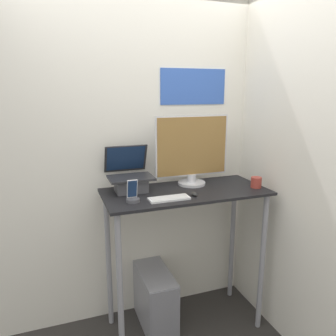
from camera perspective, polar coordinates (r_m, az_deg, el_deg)
wall_back at (r=2.67m, az=0.18°, el=1.77°), size 6.00×0.06×2.60m
wall_side_right at (r=2.47m, az=20.39°, el=-0.03°), size 0.05×6.00×2.60m
desk at (r=2.46m, az=3.02°, el=-8.63°), size 1.19×0.54×1.13m
laptop at (r=2.38m, az=-6.61°, el=-1.93°), size 0.32×0.31×0.32m
monitor at (r=2.49m, az=4.20°, el=2.74°), size 0.58×0.21×0.53m
keyboard at (r=2.19m, az=0.19°, el=-5.32°), size 0.28×0.10×0.02m
mouse at (r=2.27m, az=4.60°, el=-4.56°), size 0.04×0.06×0.03m
cell_phone at (r=2.16m, az=-6.16°, el=-4.97°), size 0.09×0.09×0.15m
computer_tower at (r=2.81m, az=-2.34°, el=-21.56°), size 0.23×0.52×0.46m
mug at (r=2.54m, az=15.11°, el=-2.44°), size 0.08×0.08×0.08m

